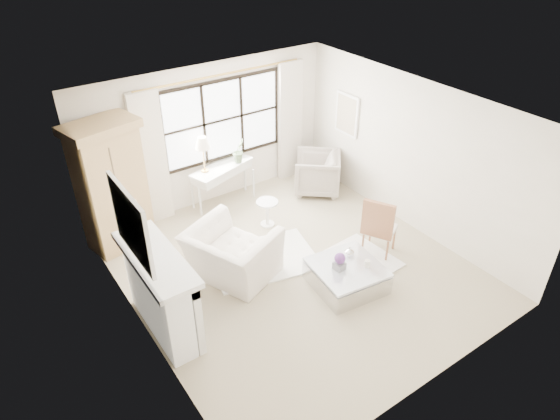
# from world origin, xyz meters

# --- Properties ---
(floor) EXTENTS (5.50, 5.50, 0.00)m
(floor) POSITION_xyz_m (0.00, 0.00, 0.00)
(floor) COLOR tan
(floor) RESTS_ON ground
(ceiling) EXTENTS (5.50, 5.50, 0.00)m
(ceiling) POSITION_xyz_m (0.00, 0.00, 2.70)
(ceiling) COLOR white
(ceiling) RESTS_ON ground
(wall_back) EXTENTS (5.00, 0.00, 5.00)m
(wall_back) POSITION_xyz_m (0.00, 2.75, 1.35)
(wall_back) COLOR white
(wall_back) RESTS_ON ground
(wall_front) EXTENTS (5.00, 0.00, 5.00)m
(wall_front) POSITION_xyz_m (0.00, -2.75, 1.35)
(wall_front) COLOR silver
(wall_front) RESTS_ON ground
(wall_left) EXTENTS (0.00, 5.50, 5.50)m
(wall_left) POSITION_xyz_m (-2.50, 0.00, 1.35)
(wall_left) COLOR white
(wall_left) RESTS_ON ground
(wall_right) EXTENTS (0.00, 5.50, 5.50)m
(wall_right) POSITION_xyz_m (2.50, 0.00, 1.35)
(wall_right) COLOR silver
(wall_right) RESTS_ON ground
(window_pane) EXTENTS (2.40, 0.02, 1.50)m
(window_pane) POSITION_xyz_m (0.30, 2.73, 1.60)
(window_pane) COLOR white
(window_pane) RESTS_ON wall_back
(window_frame) EXTENTS (2.50, 0.04, 1.50)m
(window_frame) POSITION_xyz_m (0.30, 2.72, 1.60)
(window_frame) COLOR black
(window_frame) RESTS_ON wall_back
(curtain_rod) EXTENTS (3.30, 0.04, 0.04)m
(curtain_rod) POSITION_xyz_m (0.30, 2.67, 2.47)
(curtain_rod) COLOR #A9823A
(curtain_rod) RESTS_ON wall_back
(curtain_left) EXTENTS (0.55, 0.10, 2.47)m
(curtain_left) POSITION_xyz_m (-1.20, 2.65, 1.24)
(curtain_left) COLOR silver
(curtain_left) RESTS_ON ground
(curtain_right) EXTENTS (0.55, 0.10, 2.47)m
(curtain_right) POSITION_xyz_m (1.80, 2.65, 1.24)
(curtain_right) COLOR beige
(curtain_right) RESTS_ON ground
(fireplace) EXTENTS (0.58, 1.66, 1.26)m
(fireplace) POSITION_xyz_m (-2.27, 0.00, 0.65)
(fireplace) COLOR white
(fireplace) RESTS_ON ground
(mirror_frame) EXTENTS (0.05, 1.15, 0.95)m
(mirror_frame) POSITION_xyz_m (-2.47, 0.00, 1.84)
(mirror_frame) COLOR silver
(mirror_frame) RESTS_ON wall_left
(mirror_glass) EXTENTS (0.02, 1.00, 0.80)m
(mirror_glass) POSITION_xyz_m (-2.44, 0.00, 1.84)
(mirror_glass) COLOR silver
(mirror_glass) RESTS_ON wall_left
(art_frame) EXTENTS (0.04, 0.62, 0.82)m
(art_frame) POSITION_xyz_m (2.47, 1.70, 1.55)
(art_frame) COLOR white
(art_frame) RESTS_ON wall_right
(art_canvas) EXTENTS (0.01, 0.52, 0.72)m
(art_canvas) POSITION_xyz_m (2.45, 1.70, 1.55)
(art_canvas) COLOR beige
(art_canvas) RESTS_ON wall_right
(mantel_lamp) EXTENTS (0.22, 0.22, 0.51)m
(mantel_lamp) POSITION_xyz_m (-2.24, 0.61, 1.65)
(mantel_lamp) COLOR black
(mantel_lamp) RESTS_ON fireplace
(armoire) EXTENTS (1.25, 0.94, 2.24)m
(armoire) POSITION_xyz_m (-2.04, 2.32, 1.14)
(armoire) COLOR tan
(armoire) RESTS_ON floor
(console_table) EXTENTS (1.37, 0.81, 0.80)m
(console_table) POSITION_xyz_m (0.08, 2.47, 0.40)
(console_table) COLOR silver
(console_table) RESTS_ON floor
(console_lamp) EXTENTS (0.28, 0.28, 0.69)m
(console_lamp) POSITION_xyz_m (-0.28, 2.48, 1.36)
(console_lamp) COLOR #A9843A
(console_lamp) RESTS_ON console_table
(orchid_plant) EXTENTS (0.31, 0.29, 0.45)m
(orchid_plant) POSITION_xyz_m (0.45, 2.46, 1.03)
(orchid_plant) COLOR #556C48
(orchid_plant) RESTS_ON console_table
(side_table) EXTENTS (0.40, 0.40, 0.51)m
(side_table) POSITION_xyz_m (0.34, 1.32, 0.33)
(side_table) COLOR white
(side_table) RESTS_ON floor
(rug_left) EXTENTS (1.96, 1.58, 0.03)m
(rug_left) POSITION_xyz_m (-0.29, 0.49, 0.02)
(rug_left) COLOR white
(rug_left) RESTS_ON floor
(rug_right) EXTENTS (1.57, 1.22, 0.03)m
(rug_right) POSITION_xyz_m (0.77, -0.47, 0.01)
(rug_right) COLOR white
(rug_right) RESTS_ON floor
(club_armchair) EXTENTS (1.53, 1.62, 0.84)m
(club_armchair) POSITION_xyz_m (-0.90, 0.45, 0.42)
(club_armchair) COLOR white
(club_armchair) RESTS_ON floor
(wingback_chair) EXTENTS (1.24, 1.24, 0.81)m
(wingback_chair) POSITION_xyz_m (1.87, 1.80, 0.41)
(wingback_chair) COLOR #A29689
(wingback_chair) RESTS_ON floor
(french_chair) EXTENTS (0.65, 0.65, 1.08)m
(french_chair) POSITION_xyz_m (1.42, -0.43, 0.31)
(french_chair) COLOR #AE6F49
(french_chair) RESTS_ON floor
(coffee_table) EXTENTS (1.11, 1.11, 0.38)m
(coffee_table) POSITION_xyz_m (0.42, -0.78, 0.18)
(coffee_table) COLOR silver
(coffee_table) RESTS_ON floor
(planter_box) EXTENTS (0.17, 0.17, 0.12)m
(planter_box) POSITION_xyz_m (0.27, -0.75, 0.44)
(planter_box) COLOR slate
(planter_box) RESTS_ON coffee_table
(planter_flowers) EXTENTS (0.17, 0.17, 0.17)m
(planter_flowers) POSITION_xyz_m (0.27, -0.75, 0.58)
(planter_flowers) COLOR #61317B
(planter_flowers) RESTS_ON planter_box
(pillar_candle) EXTENTS (0.09, 0.09, 0.12)m
(pillar_candle) POSITION_xyz_m (0.65, -0.96, 0.44)
(pillar_candle) COLOR silver
(pillar_candle) RESTS_ON coffee_table
(coffee_vase) EXTENTS (0.19, 0.19, 0.16)m
(coffee_vase) POSITION_xyz_m (0.62, -0.59, 0.46)
(coffee_vase) COLOR white
(coffee_vase) RESTS_ON coffee_table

